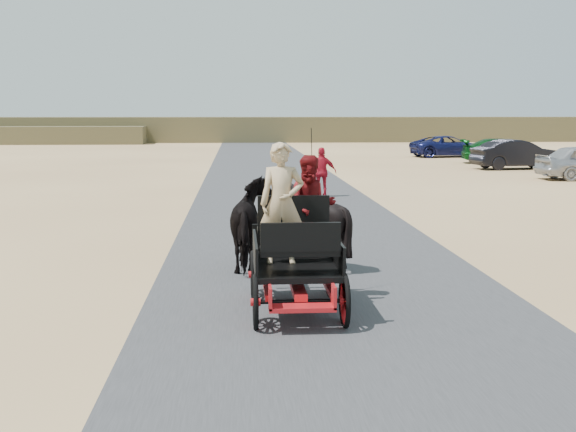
{
  "coord_description": "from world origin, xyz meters",
  "views": [
    {
      "loc": [
        -1.52,
        -9.46,
        2.97
      ],
      "look_at": [
        -0.68,
        2.67,
        1.2
      ],
      "focal_mm": 45.0,
      "sensor_mm": 36.0,
      "label": 1
    }
  ],
  "objects": [
    {
      "name": "road",
      "position": [
        0.0,
        0.0,
        0.01
      ],
      "size": [
        6.0,
        140.0,
        0.01
      ],
      "primitive_type": "cube",
      "color": "#38383A",
      "rests_on": "ground"
    },
    {
      "name": "passenger_woman",
      "position": [
        -0.38,
        1.67,
        1.51
      ],
      "size": [
        0.77,
        0.6,
        1.58
      ],
      "primitive_type": "imported",
      "color": "#660C0F",
      "rests_on": "carriage"
    },
    {
      "name": "car_c",
      "position": [
        13.73,
        30.95,
        0.71
      ],
      "size": [
        5.14,
        2.83,
        1.41
      ],
      "primitive_type": "imported",
      "rotation": [
        0.0,
        0.0,
        1.39
      ],
      "color": "#0C4C19",
      "rests_on": "ground"
    },
    {
      "name": "horse_right",
      "position": [
        -0.13,
        4.07,
        0.85
      ],
      "size": [
        1.37,
        1.54,
        1.7
      ],
      "primitive_type": "imported",
      "rotation": [
        0.0,
        0.0,
        3.14
      ],
      "color": "black",
      "rests_on": "ground"
    },
    {
      "name": "driver_man",
      "position": [
        -0.88,
        1.12,
        1.62
      ],
      "size": [
        0.66,
        0.43,
        1.8
      ],
      "primitive_type": "imported",
      "color": "tan",
      "rests_on": "carriage"
    },
    {
      "name": "ridge_far",
      "position": [
        0.0,
        62.0,
        1.2
      ],
      "size": [
        140.0,
        6.0,
        2.4
      ],
      "primitive_type": "cube",
      "color": "brown",
      "rests_on": "ground"
    },
    {
      "name": "horse_left",
      "position": [
        -1.23,
        4.07,
        0.85
      ],
      "size": [
        0.91,
        2.01,
        1.7
      ],
      "primitive_type": "imported",
      "rotation": [
        0.0,
        0.0,
        3.14
      ],
      "color": "black",
      "rests_on": "ground"
    },
    {
      "name": "car_d",
      "position": [
        12.26,
        37.03,
        0.69
      ],
      "size": [
        5.16,
        2.8,
        1.37
      ],
      "primitive_type": "imported",
      "rotation": [
        0.0,
        0.0,
        1.68
      ],
      "color": "navy",
      "rests_on": "ground"
    },
    {
      "name": "pedestrian",
      "position": [
        1.4,
        15.5,
        0.86
      ],
      "size": [
        1.03,
        0.46,
        1.73
      ],
      "primitive_type": "imported",
      "rotation": [
        0.0,
        0.0,
        3.1
      ],
      "color": "#B21425",
      "rests_on": "ground"
    },
    {
      "name": "car_b",
      "position": [
        12.88,
        26.95,
        0.76
      ],
      "size": [
        4.76,
        2.19,
        1.51
      ],
      "primitive_type": "imported",
      "rotation": [
        0.0,
        0.0,
        1.7
      ],
      "color": "black",
      "rests_on": "ground"
    },
    {
      "name": "carriage",
      "position": [
        -0.68,
        1.07,
        0.36
      ],
      "size": [
        1.3,
        2.4,
        0.72
      ],
      "primitive_type": null,
      "color": "black",
      "rests_on": "ground"
    },
    {
      "name": "ground",
      "position": [
        0.0,
        0.0,
        0.0
      ],
      "size": [
        140.0,
        140.0,
        0.0
      ],
      "primitive_type": "plane",
      "color": "tan"
    }
  ]
}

